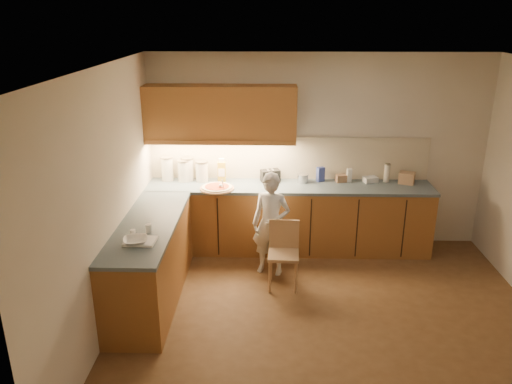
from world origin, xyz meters
TOP-DOWN VIEW (x-y plane):
  - room at (0.00, 0.00)m, footprint 4.54×4.50m
  - l_counter at (-0.92, 1.25)m, footprint 3.77×2.62m
  - backsplash at (-0.38, 1.99)m, footprint 3.75×0.02m
  - upper_cabinets at (-1.27, 1.82)m, footprint 1.95×0.36m
  - pizza_on_board at (-1.31, 1.52)m, footprint 0.44×0.44m
  - child at (-0.61, 1.04)m, footprint 0.53×0.42m
  - wooden_chair at (-0.46, 0.74)m, footprint 0.37×0.37m
  - mixing_bowl at (-1.95, -0.11)m, footprint 0.29×0.29m
  - canister_a at (-2.01, 1.86)m, footprint 0.17×0.17m
  - canister_b at (-1.79, 1.84)m, footprint 0.17×0.17m
  - canister_c at (-1.74, 1.87)m, footprint 0.17×0.17m
  - canister_d at (-1.54, 1.84)m, footprint 0.17×0.17m
  - oil_jug at (-1.28, 1.84)m, footprint 0.11×0.08m
  - toaster at (-0.63, 1.85)m, footprint 0.28×0.21m
  - steel_pot at (-0.19, 1.81)m, footprint 0.16×0.16m
  - blue_box at (0.05, 1.88)m, footprint 0.12×0.10m
  - card_box_a at (0.33, 1.86)m, footprint 0.15×0.12m
  - white_bottle at (0.43, 1.86)m, footprint 0.07×0.07m
  - flat_pack at (0.72, 1.86)m, footprint 0.21×0.18m
  - tall_jar at (0.93, 1.88)m, footprint 0.08×0.08m
  - card_box_b at (1.19, 1.81)m, footprint 0.24×0.22m
  - dough_cloth at (-1.91, -0.08)m, footprint 0.32×0.25m
  - spice_jar_a at (-2.02, 0.05)m, footprint 0.07×0.07m
  - spice_jar_b at (-1.89, 0.17)m, footprint 0.07×0.07m

SIDE VIEW (x-z plane):
  - wooden_chair at x=-0.46m, z-range 0.06..0.85m
  - l_counter at x=-0.92m, z-range 0.00..0.92m
  - child at x=-0.61m, z-range 0.00..1.29m
  - dough_cloth at x=-1.91m, z-range 0.92..0.94m
  - pizza_on_board at x=-1.31m, z-range 0.85..1.03m
  - mixing_bowl at x=-1.95m, z-range 0.92..0.98m
  - flat_pack at x=0.72m, z-range 0.92..0.99m
  - spice_jar_a at x=-2.02m, z-range 0.92..0.99m
  - spice_jar_b at x=-1.89m, z-range 0.92..1.00m
  - card_box_a at x=0.33m, z-range 0.92..1.02m
  - steel_pot at x=-0.19m, z-range 0.92..1.04m
  - card_box_b at x=1.19m, z-range 0.92..1.07m
  - toaster at x=-0.63m, z-range 0.92..1.08m
  - white_bottle at x=0.43m, z-range 0.92..1.10m
  - blue_box at x=0.05m, z-range 0.92..1.12m
  - tall_jar at x=0.93m, z-range 0.92..1.18m
  - canister_d at x=-1.54m, z-range 0.92..1.20m
  - oil_jug at x=-1.28m, z-range 0.91..1.23m
  - canister_b at x=-1.79m, z-range 0.92..1.22m
  - canister_c at x=-1.74m, z-range 0.92..1.24m
  - canister_a at x=-2.01m, z-range 0.92..1.26m
  - backsplash at x=-0.38m, z-range 0.92..1.50m
  - room at x=0.00m, z-range 0.37..2.99m
  - upper_cabinets at x=-1.27m, z-range 1.48..2.21m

